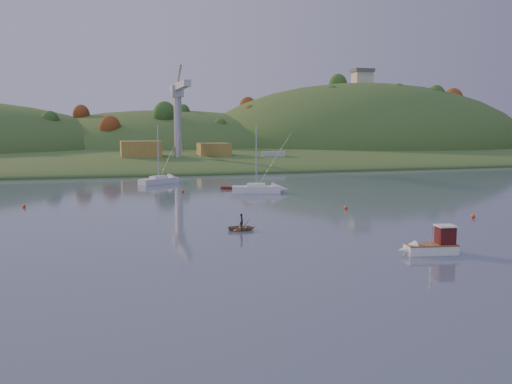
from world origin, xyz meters
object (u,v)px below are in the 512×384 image
object	(u,v)px
sailboat_far	(256,188)
red_tender	(233,188)
fishing_boat	(428,246)
sailboat_near	(159,180)
canoe	(242,228)

from	to	relation	value
sailboat_far	red_tender	world-z (taller)	sailboat_far
sailboat_far	red_tender	bearing A→B (deg)	126.45
fishing_boat	red_tender	world-z (taller)	fishing_boat
fishing_boat	sailboat_near	world-z (taller)	sailboat_near
red_tender	sailboat_far	bearing A→B (deg)	-44.58
sailboat_near	red_tender	world-z (taller)	sailboat_near
sailboat_far	red_tender	xyz separation A→B (m)	(-2.64, 6.38, -0.51)
fishing_boat	red_tender	bearing A→B (deg)	-76.83
sailboat_near	canoe	distance (m)	53.32
fishing_boat	red_tender	distance (m)	55.99
sailboat_near	sailboat_far	size ratio (longest dim) A/B	1.01
sailboat_far	red_tender	size ratio (longest dim) A/B	3.26
fishing_boat	sailboat_near	xyz separation A→B (m)	(-16.50, 69.07, -0.02)
fishing_boat	sailboat_far	bearing A→B (deg)	-79.27
fishing_boat	sailboat_far	distance (m)	49.45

